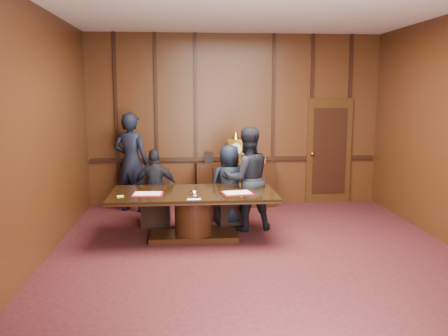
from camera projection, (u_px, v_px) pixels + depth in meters
name	position (u px, v px, depth m)	size (l,w,h in m)	color
room	(265.00, 136.00, 6.47)	(7.00, 7.04, 3.50)	black
sideboard	(236.00, 183.00, 9.74)	(1.60, 0.45, 1.54)	black
conference_table	(194.00, 207.00, 7.54)	(2.62, 1.32, 0.76)	black
folder_left	(148.00, 194.00, 7.32)	(0.47, 0.34, 0.02)	#B3101E
folder_right	(237.00, 193.00, 7.39)	(0.51, 0.41, 0.02)	#B3101E
inkstand	(194.00, 195.00, 7.05)	(0.20, 0.14, 0.12)	white
notepad	(120.00, 196.00, 7.15)	(0.10, 0.07, 0.01)	#CBCE65
chair_left	(156.00, 208.00, 8.38)	(0.49, 0.49, 0.99)	black
chair_right	(229.00, 207.00, 8.48)	(0.58, 0.58, 0.99)	black
signatory_left	(155.00, 188.00, 8.25)	(0.79, 0.33, 1.35)	black
signatory_right	(230.00, 185.00, 8.34)	(0.70, 0.45, 1.43)	black
witness_left	(131.00, 162.00, 9.25)	(0.71, 0.47, 1.94)	black
witness_right	(247.00, 179.00, 7.99)	(0.85, 0.66, 1.75)	black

